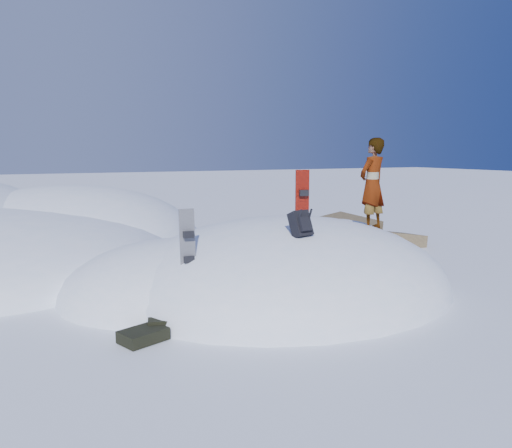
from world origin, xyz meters
name	(u,v)px	position (x,y,z in m)	size (l,w,h in m)	color
ground	(285,289)	(0.00, 0.00, 0.00)	(120.00, 120.00, 0.00)	white
snow_mound	(273,287)	(-0.17, 0.24, 0.00)	(8.00, 6.00, 3.00)	white
rock_outcrop	(347,248)	(3.72, 3.01, 0.01)	(4.68, 4.41, 1.68)	brown
snowboard_red	(302,207)	(0.77, 0.64, 1.61)	(0.31, 0.19, 1.67)	#B91809
snowboard_dark	(188,250)	(-2.35, -0.86, 1.19)	(0.27, 0.18, 1.41)	black
backpack	(301,224)	(-0.38, -1.24, 1.55)	(0.38, 0.47, 0.55)	black
gear_pile	(146,333)	(-3.26, -1.57, 0.11)	(0.90, 0.70, 0.23)	black
person	(372,184)	(1.97, -0.22, 2.13)	(0.71, 0.47, 1.95)	slate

